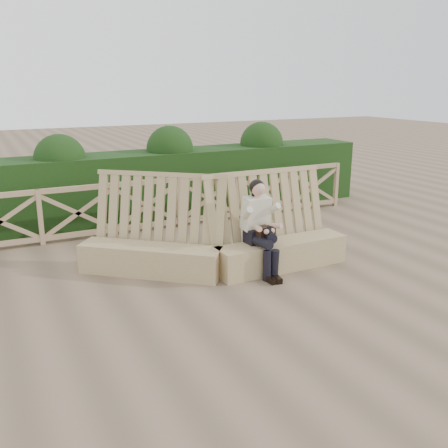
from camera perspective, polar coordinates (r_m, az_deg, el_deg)
name	(u,v)px	position (r m, az deg, el deg)	size (l,w,h in m)	color
ground	(221,289)	(7.72, -0.40, -7.41)	(60.00, 60.00, 0.00)	brown
bench	(216,246)	(8.36, -0.88, -2.55)	(4.30, 2.13, 1.62)	#8D7750
woman	(260,224)	(8.15, 4.14, -0.03)	(0.45, 0.95, 1.55)	black
guardrail	(147,205)	(10.64, -8.79, 2.12)	(10.10, 0.09, 1.10)	#937255
hedge	(130,186)	(11.72, -10.67, 4.29)	(12.00, 1.20, 1.50)	black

